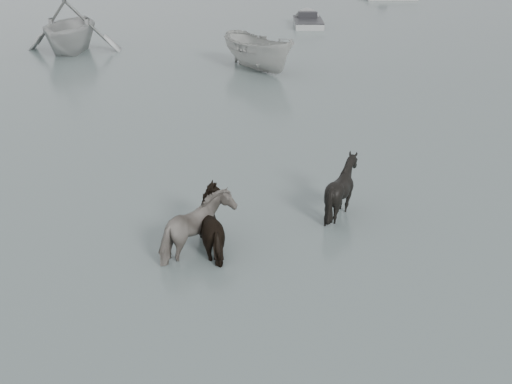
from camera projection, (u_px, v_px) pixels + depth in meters
ground at (321, 242)px, 13.21m from camera, size 140.00×140.00×0.00m
pony_pinto at (196, 220)px, 12.52m from camera, size 1.89×1.40×1.45m
pony_dark at (219, 212)px, 12.79m from camera, size 1.56×1.72×1.50m
pony_black at (342, 183)px, 14.19m from camera, size 1.50×1.37×1.47m
rowboat_trail at (69, 22)px, 30.39m from camera, size 6.71×6.94×2.80m
boat_small at (259, 50)px, 27.05m from camera, size 1.95×4.50×1.70m
skiff_port at (308, 19)px, 37.68m from camera, size 3.75×4.83×0.75m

